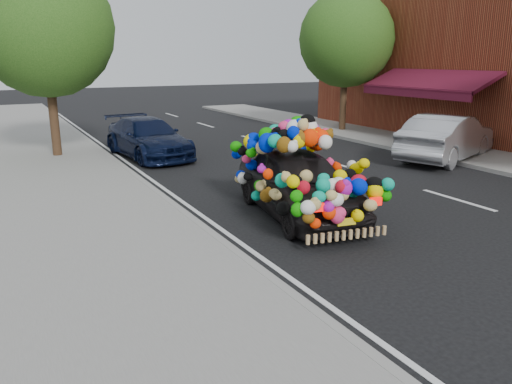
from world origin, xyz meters
TOP-DOWN VIEW (x-y plane):
  - ground at (0.00, 0.00)m, footprint 100.00×100.00m
  - sidewalk at (-4.30, 0.00)m, footprint 4.00×60.00m
  - kerb at (-2.35, 0.00)m, footprint 0.15×60.00m
  - footpath_far at (8.20, 3.00)m, footprint 3.00×40.00m
  - lane_markings at (3.60, 0.00)m, footprint 6.00×50.00m
  - tree_near_sidewalk at (-3.80, 9.50)m, footprint 4.20×4.20m
  - tree_far_b at (8.00, 10.00)m, footprint 4.00×4.00m
  - plush_art_car at (-0.21, 0.81)m, footprint 2.61×4.45m
  - navy_sedan at (-1.12, 8.42)m, footprint 2.17×4.47m
  - silver_hatchback at (7.00, 3.42)m, footprint 4.66×2.98m

SIDE VIEW (x-z plane):
  - ground at x=0.00m, z-range 0.00..0.00m
  - lane_markings at x=3.60m, z-range 0.00..0.01m
  - sidewalk at x=-4.30m, z-range 0.00..0.12m
  - footpath_far at x=8.20m, z-range 0.00..0.12m
  - kerb at x=-2.35m, z-range 0.00..0.13m
  - navy_sedan at x=-1.12m, z-range 0.00..1.25m
  - silver_hatchback at x=7.00m, z-range 0.00..1.45m
  - plush_art_car at x=-0.21m, z-range 0.02..2.03m
  - tree_far_b at x=8.00m, z-range 0.94..6.84m
  - tree_near_sidewalk at x=-3.80m, z-range 0.96..7.09m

